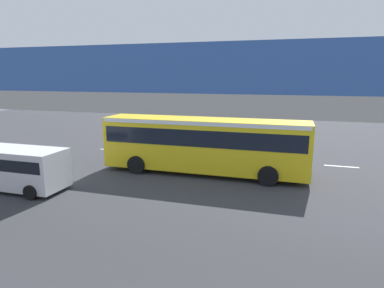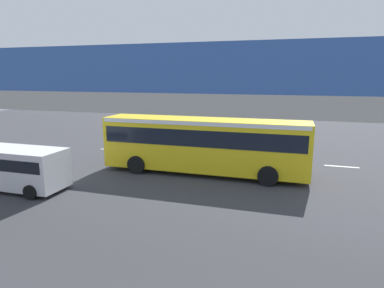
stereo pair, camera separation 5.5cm
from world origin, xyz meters
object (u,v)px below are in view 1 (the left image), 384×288
Objects in this scene: traffic_sign at (144,124)px; parked_van at (17,166)px; city_bus at (205,141)px; pedestrian at (299,155)px.

parked_van is at bearing 80.17° from traffic_sign.
city_bus is 8.09m from traffic_sign.
pedestrian is (-13.24, -7.61, -0.30)m from parked_van.
city_bus is at bearing -146.10° from parked_van.
city_bus reaches higher than pedestrian.
traffic_sign reaches higher than parked_van.
city_bus reaches higher than traffic_sign.
traffic_sign reaches higher than pedestrian.
pedestrian is at bearing 165.25° from traffic_sign.
parked_van is (8.02, 5.39, -0.70)m from city_bus.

